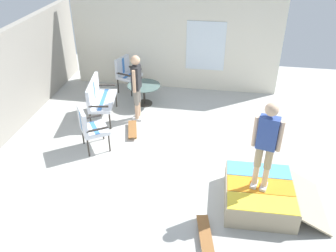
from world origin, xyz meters
TOP-DOWN VIEW (x-y plane):
  - ground_plane at (0.00, 0.00)m, footprint 12.00×12.00m
  - house_facade at (3.80, 0.49)m, footprint 0.23×6.00m
  - skate_ramp at (-1.05, -1.81)m, footprint 1.39×1.81m
  - patio_bench at (1.55, 2.12)m, footprint 1.32×0.74m
  - patio_chair_near_house at (3.26, 1.86)m, footprint 0.77×0.73m
  - patio_chair_by_wall at (0.15, 1.85)m, footprint 0.82×0.80m
  - patio_table at (2.48, 1.15)m, footprint 0.90×0.90m
  - person_watching at (1.65, 1.13)m, footprint 0.48×0.25m
  - person_skater at (-1.08, -1.75)m, footprint 0.30×0.47m
  - skateboard_by_bench at (0.97, 1.11)m, footprint 0.82×0.40m
  - skateboard_spare at (-2.00, -0.89)m, footprint 0.82×0.36m

SIDE VIEW (x-z plane):
  - ground_plane at x=0.00m, z-range -0.10..0.00m
  - skateboard_by_bench at x=0.97m, z-range 0.03..0.14m
  - skateboard_spare at x=-2.00m, z-range 0.03..0.14m
  - skate_ramp at x=-1.05m, z-range 0.00..0.43m
  - patio_table at x=2.48m, z-range 0.12..0.69m
  - patio_chair_near_house at x=3.26m, z-range 0.10..1.12m
  - patio_chair_by_wall at x=0.15m, z-range 0.10..1.12m
  - patio_bench at x=1.55m, z-range 0.11..1.13m
  - person_watching at x=1.65m, z-range 0.15..1.86m
  - house_facade at x=3.80m, z-range 0.00..2.74m
  - person_skater at x=-1.08m, z-range 0.57..2.24m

